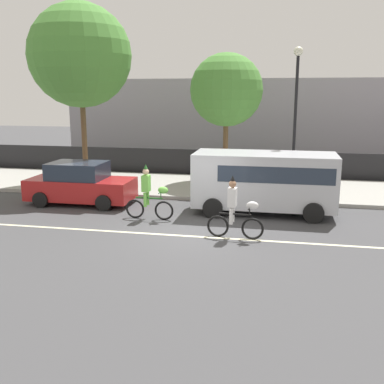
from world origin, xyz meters
The scene contains 13 objects.
ground_plane centered at (0.00, 0.00, 0.00)m, with size 80.00×80.00×0.00m, color #424244.
road_centre_line centered at (0.00, -0.50, 0.00)m, with size 36.00×0.14×0.01m, color beige.
sidewalk_curb centered at (0.00, 6.50, 0.07)m, with size 60.00×5.00×0.15m, color #9E9B93.
fence_line centered at (0.00, 9.40, 0.70)m, with size 40.00×0.08×1.40m, color black.
building_backdrop centered at (3.08, 18.00, 2.55)m, with size 28.00×8.00×5.10m, color #99939E.
parade_cyclist_lime centered at (-1.76, 1.09, 0.84)m, with size 1.72×0.50×1.92m.
parade_cyclist_zebra centered at (1.35, -0.41, 0.84)m, with size 1.72×0.50×1.92m.
parked_van_silver centered at (2.12, 2.70, 1.28)m, with size 5.00×2.22×2.18m.
parked_car_red centered at (-5.05, 2.70, 0.78)m, with size 4.10×1.92×1.64m.
street_lamp_post centered at (3.09, 5.18, 3.99)m, with size 0.36×0.36×5.86m.
street_tree_near_lamp centered at (0.00, 7.89, 4.38)m, with size 3.37×3.37×5.93m.
street_tree_far_corner centered at (-6.29, 5.98, 5.86)m, with size 4.55×4.55×8.00m.
pedestrian_onlooker centered at (-0.11, 7.24, 1.01)m, with size 0.32×0.20×1.62m.
Camera 1 is at (2.57, -13.29, 4.30)m, focal length 42.00 mm.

